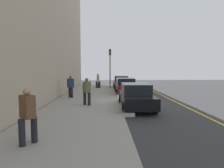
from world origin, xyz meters
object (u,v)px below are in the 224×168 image
object	(u,v)px
parked_car_black	(136,96)
pedestrian_olive_coat	(87,91)
parked_car_maroon	(126,86)
pedestrian_brown_coat	(28,114)
parked_car_charcoal	(121,82)
traffic_light_pole	(110,62)
pedestrian_navy_coat	(71,86)
rolling_suitcase	(98,85)
pedestrian_tan_coat	(98,80)

from	to	relation	value
parked_car_black	pedestrian_olive_coat	xyz separation A→B (m)	(-0.47, -3.01, 0.29)
parked_car_maroon	pedestrian_brown_coat	world-z (taller)	pedestrian_brown_coat
parked_car_charcoal	traffic_light_pole	xyz separation A→B (m)	(0.98, -1.39, 2.46)
pedestrian_navy_coat	parked_car_charcoal	bearing A→B (deg)	151.93
pedestrian_brown_coat	traffic_light_pole	world-z (taller)	traffic_light_pole
parked_car_charcoal	parked_car_maroon	bearing A→B (deg)	0.15
parked_car_maroon	traffic_light_pole	distance (m)	5.35
pedestrian_olive_coat	rolling_suitcase	world-z (taller)	pedestrian_olive_coat
parked_car_charcoal	pedestrian_tan_coat	xyz separation A→B (m)	(1.36, -2.81, 0.29)
pedestrian_brown_coat	rolling_suitcase	bearing A→B (deg)	175.40
traffic_light_pole	pedestrian_olive_coat	bearing A→B (deg)	-8.70
parked_car_maroon	pedestrian_brown_coat	xyz separation A→B (m)	(12.35, -4.16, 0.31)
parked_car_black	pedestrian_tan_coat	world-z (taller)	pedestrian_tan_coat
parked_car_charcoal	traffic_light_pole	bearing A→B (deg)	-54.74
traffic_light_pole	rolling_suitcase	world-z (taller)	traffic_light_pole
pedestrian_olive_coat	traffic_light_pole	bearing A→B (deg)	171.30
pedestrian_olive_coat	parked_car_black	bearing A→B (deg)	81.09
pedestrian_tan_coat	rolling_suitcase	distance (m)	0.75
parked_car_black	rolling_suitcase	distance (m)	11.67
pedestrian_olive_coat	pedestrian_brown_coat	size ratio (longest dim) A/B	0.99
parked_car_charcoal	traffic_light_pole	size ratio (longest dim) A/B	0.99
pedestrian_brown_coat	parked_car_black	bearing A→B (deg)	143.90
parked_car_maroon	pedestrian_olive_coat	xyz separation A→B (m)	(6.21, -3.05, 0.29)
pedestrian_olive_coat	traffic_light_pole	distance (m)	11.09
parked_car_charcoal	pedestrian_tan_coat	world-z (taller)	pedestrian_tan_coat
parked_car_maroon	pedestrian_tan_coat	bearing A→B (deg)	-145.81
pedestrian_navy_coat	pedestrian_brown_coat	xyz separation A→B (m)	(9.21, 0.47, 0.00)
pedestrian_olive_coat	pedestrian_tan_coat	bearing A→B (deg)	178.77
pedestrian_tan_coat	pedestrian_olive_coat	size ratio (longest dim) A/B	0.99
pedestrian_navy_coat	parked_car_maroon	bearing A→B (deg)	124.13
parked_car_maroon	rolling_suitcase	distance (m)	5.43
parked_car_charcoal	parked_car_maroon	distance (m)	5.52
parked_car_black	rolling_suitcase	xyz separation A→B (m)	(-11.33, -2.76, -0.29)
parked_car_charcoal	parked_car_black	world-z (taller)	same
pedestrian_brown_coat	rolling_suitcase	xyz separation A→B (m)	(-16.99, 1.37, -0.59)
parked_car_charcoal	pedestrian_navy_coat	xyz separation A→B (m)	(8.66, -4.62, 0.31)
parked_car_charcoal	pedestrian_navy_coat	bearing A→B (deg)	-28.07
pedestrian_brown_coat	traffic_light_pole	size ratio (longest dim) A/B	0.38
parked_car_charcoal	pedestrian_brown_coat	distance (m)	18.35
pedestrian_brown_coat	parked_car_maroon	bearing A→B (deg)	161.38
parked_car_black	rolling_suitcase	bearing A→B (deg)	-166.30
parked_car_charcoal	rolling_suitcase	xyz separation A→B (m)	(0.87, -2.78, -0.29)
pedestrian_navy_coat	pedestrian_olive_coat	bearing A→B (deg)	27.32
parked_car_maroon	pedestrian_navy_coat	xyz separation A→B (m)	(3.14, -4.63, 0.31)
pedestrian_navy_coat	traffic_light_pole	size ratio (longest dim) A/B	0.38
parked_car_black	pedestrian_navy_coat	distance (m)	5.82
pedestrian_olive_coat	rolling_suitcase	size ratio (longest dim) A/B	1.70
pedestrian_tan_coat	rolling_suitcase	xyz separation A→B (m)	(-0.49, 0.03, -0.57)
pedestrian_tan_coat	parked_car_maroon	bearing A→B (deg)	34.19
rolling_suitcase	traffic_light_pole	bearing A→B (deg)	85.68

